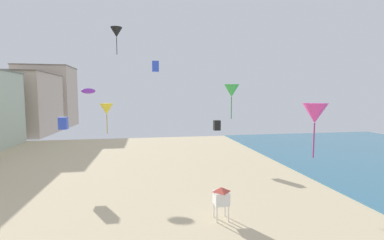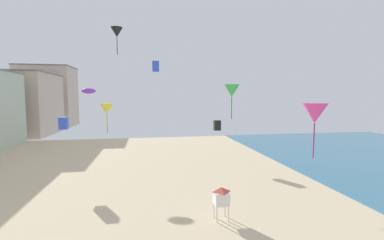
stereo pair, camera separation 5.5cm
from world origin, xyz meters
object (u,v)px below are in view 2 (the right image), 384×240
at_px(kite_blue_box_3, 64,123).
at_px(kite_yellow_delta, 107,109).
at_px(kite_magenta_delta, 315,113).
at_px(kite_green_delta, 232,91).
at_px(lifeguard_stand, 221,196).
at_px(kite_black_delta, 117,32).
at_px(kite_blue_box_2, 156,66).
at_px(kite_purple_parafoil, 89,91).
at_px(kite_black_box, 217,125).

relative_size(kite_blue_box_3, kite_yellow_delta, 0.49).
bearing_deg(kite_magenta_delta, kite_green_delta, 94.20).
distance_m(lifeguard_stand, kite_black_delta, 27.82).
height_order(kite_blue_box_2, kite_black_delta, kite_black_delta).
relative_size(kite_green_delta, kite_blue_box_3, 2.68).
xyz_separation_m(lifeguard_stand, kite_blue_box_2, (-4.50, 9.98, 10.82)).
bearing_deg(kite_blue_box_2, kite_purple_parafoil, 133.71).
relative_size(kite_black_box, kite_yellow_delta, 0.48).
height_order(kite_magenta_delta, kite_blue_box_2, kite_blue_box_2).
bearing_deg(kite_purple_parafoil, kite_magenta_delta, -51.99).
distance_m(kite_blue_box_2, kite_black_delta, 12.77).
bearing_deg(kite_black_box, lifeguard_stand, -104.08).
relative_size(kite_blue_box_2, kite_blue_box_3, 0.78).
height_order(lifeguard_stand, kite_magenta_delta, kite_magenta_delta).
distance_m(kite_blue_box_3, kite_purple_parafoil, 6.64).
distance_m(kite_black_delta, kite_blue_box_3, 14.70).
bearing_deg(kite_black_delta, kite_blue_box_2, -64.15).
distance_m(kite_green_delta, kite_yellow_delta, 13.43).
bearing_deg(kite_magenta_delta, kite_yellow_delta, 141.18).
distance_m(kite_magenta_delta, kite_blue_box_2, 17.36).
relative_size(kite_magenta_delta, kite_purple_parafoil, 1.86).
relative_size(lifeguard_stand, kite_purple_parafoil, 1.37).
bearing_deg(kite_yellow_delta, kite_green_delta, 9.17).
bearing_deg(kite_purple_parafoil, kite_black_box, -6.95).
bearing_deg(kite_black_delta, lifeguard_stand, -64.91).
height_order(kite_black_box, kite_yellow_delta, kite_yellow_delta).
bearing_deg(kite_blue_box_2, kite_black_box, 38.70).
bearing_deg(kite_purple_parafoil, kite_green_delta, -29.49).
xyz_separation_m(kite_blue_box_2, kite_yellow_delta, (-4.78, -2.64, -4.39)).
height_order(kite_blue_box_3, kite_purple_parafoil, kite_purple_parafoil).
relative_size(kite_black_delta, kite_green_delta, 0.97).
distance_m(kite_green_delta, kite_blue_box_3, 19.95).
bearing_deg(kite_blue_box_3, kite_purple_parafoil, 69.13).
xyz_separation_m(kite_magenta_delta, kite_black_box, (-0.58, 21.02, -2.99)).
distance_m(kite_black_delta, kite_green_delta, 19.06).
relative_size(lifeguard_stand, kite_black_box, 1.82).
height_order(kite_magenta_delta, kite_black_box, kite_magenta_delta).
xyz_separation_m(kite_black_box, kite_yellow_delta, (-13.55, -9.66, 2.86)).
bearing_deg(lifeguard_stand, kite_black_box, 64.15).
bearing_deg(kite_black_box, kite_purple_parafoil, 173.05).
bearing_deg(kite_blue_box_2, kite_blue_box_3, 158.85).
distance_m(lifeguard_stand, kite_green_delta, 13.13).
height_order(kite_blue_box_2, kite_black_box, kite_blue_box_2).
bearing_deg(kite_black_delta, kite_yellow_delta, -89.14).
xyz_separation_m(lifeguard_stand, kite_black_delta, (-9.48, 20.24, 16.57)).
height_order(kite_blue_box_2, kite_purple_parafoil, kite_blue_box_2).
distance_m(kite_blue_box_2, kite_blue_box_3, 13.08).
bearing_deg(kite_black_delta, kite_blue_box_3, -132.93).
bearing_deg(kite_magenta_delta, kite_purple_parafoil, 128.01).
bearing_deg(kite_green_delta, kite_blue_box_3, 166.28).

